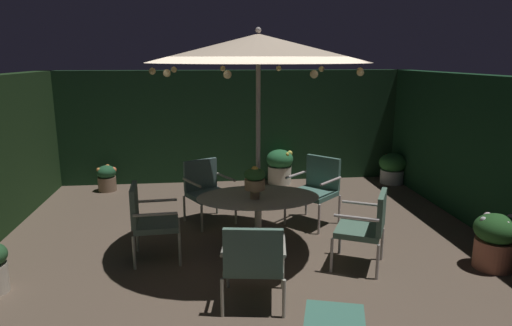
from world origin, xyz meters
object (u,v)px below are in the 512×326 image
object	(u,v)px
patio_chair_east	(148,217)
patio_chair_north	(317,186)
patio_umbrella	(258,49)
centerpiece_planter	(255,180)
patio_chair_southeast	(254,259)
potted_plant_left_far	(107,177)
potted_plant_front_corner	(280,165)
potted_plant_back_left	(495,240)
ottoman_footrest	(334,322)
potted_plant_right_near	(392,167)
patio_chair_south	(367,224)
patio_dining_table	(258,209)
patio_chair_northeast	(206,187)

from	to	relation	value
patio_chair_east	patio_chair_north	bearing A→B (deg)	23.75
patio_umbrella	centerpiece_planter	distance (m)	1.59
patio_chair_southeast	potted_plant_left_far	world-z (taller)	patio_chair_southeast
patio_chair_east	patio_chair_southeast	xyz separation A→B (m)	(1.18, -1.28, -0.03)
potted_plant_front_corner	potted_plant_back_left	bearing A→B (deg)	-64.43
ottoman_footrest	potted_plant_front_corner	world-z (taller)	potted_plant_front_corner
potted_plant_front_corner	potted_plant_right_near	bearing A→B (deg)	-6.10
patio_chair_south	potted_plant_right_near	xyz separation A→B (m)	(1.85, 3.63, -0.23)
patio_dining_table	patio_chair_south	distance (m)	1.39
centerpiece_planter	ottoman_footrest	world-z (taller)	centerpiece_planter
patio_chair_south	potted_plant_right_near	world-z (taller)	patio_chair_south
patio_umbrella	potted_plant_front_corner	size ratio (longest dim) A/B	4.12
patio_umbrella	potted_plant_left_far	distance (m)	4.62
centerpiece_planter	potted_plant_back_left	bearing A→B (deg)	-14.09
patio_umbrella	potted_plant_right_near	distance (m)	4.87
patio_dining_table	potted_plant_front_corner	bearing A→B (deg)	75.81
potted_plant_front_corner	patio_dining_table	bearing A→B (deg)	-104.19
centerpiece_planter	potted_plant_front_corner	size ratio (longest dim) A/B	0.61
centerpiece_planter	ottoman_footrest	xyz separation A→B (m)	(0.44, -2.12, -0.69)
patio_chair_northeast	potted_plant_left_far	bearing A→B (deg)	135.23
patio_chair_east	potted_plant_back_left	bearing A→B (deg)	-9.84
centerpiece_planter	potted_plant_back_left	size ratio (longest dim) A/B	0.62
potted_plant_left_far	potted_plant_back_left	bearing A→B (deg)	-36.33
patio_umbrella	potted_plant_right_near	size ratio (longest dim) A/B	4.65
patio_chair_south	centerpiece_planter	bearing A→B (deg)	158.26
potted_plant_back_left	patio_chair_east	bearing A→B (deg)	170.16
patio_dining_table	patio_chair_north	world-z (taller)	patio_chair_north
centerpiece_planter	patio_chair_south	bearing A→B (deg)	-21.74
patio_chair_southeast	ottoman_footrest	world-z (taller)	patio_chair_southeast
patio_umbrella	patio_chair_north	world-z (taller)	patio_umbrella
ottoman_footrest	potted_plant_back_left	xyz separation A→B (m)	(2.38, 1.41, 0.05)
patio_chair_southeast	patio_chair_south	distance (m)	1.63
ottoman_footrest	centerpiece_planter	bearing A→B (deg)	101.77
patio_chair_north	patio_dining_table	bearing A→B (deg)	-136.52
patio_chair_north	patio_chair_east	size ratio (longest dim) A/B	1.05
patio_chair_east	ottoman_footrest	xyz separation A→B (m)	(1.77, -2.13, -0.24)
patio_chair_northeast	potted_plant_back_left	distance (m)	3.99
patio_chair_northeast	ottoman_footrest	xyz separation A→B (m)	(1.05, -3.45, -0.22)
patio_chair_northeast	patio_chair_east	distance (m)	1.50
patio_chair_south	potted_plant_front_corner	distance (m)	3.90
patio_dining_table	ottoman_footrest	size ratio (longest dim) A/B	2.57
patio_umbrella	potted_plant_front_corner	world-z (taller)	patio_umbrella
patio_umbrella	patio_chair_southeast	world-z (taller)	patio_umbrella
patio_chair_north	patio_chair_south	bearing A→B (deg)	-81.88
patio_chair_north	patio_chair_east	distance (m)	2.62
patio_chair_north	patio_chair_south	distance (m)	1.60
patio_dining_table	centerpiece_planter	distance (m)	0.44
patio_dining_table	ottoman_footrest	world-z (taller)	patio_dining_table
patio_umbrella	patio_chair_north	bearing A→B (deg)	43.48
potted_plant_back_left	potted_plant_left_far	distance (m)	6.58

